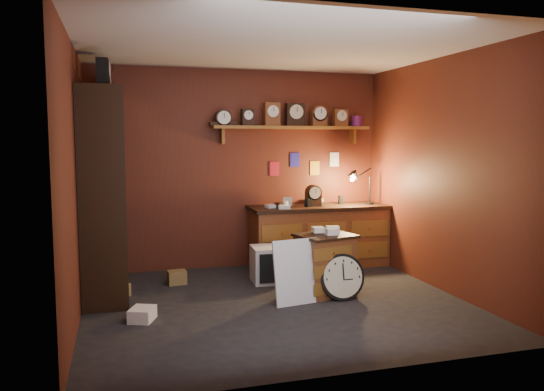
{
  "coord_description": "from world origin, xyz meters",
  "views": [
    {
      "loc": [
        -1.59,
        -5.31,
        1.75
      ],
      "look_at": [
        0.05,
        0.35,
        1.13
      ],
      "focal_mm": 35.0,
      "sensor_mm": 36.0,
      "label": 1
    }
  ],
  "objects": [
    {
      "name": "floor",
      "position": [
        0.0,
        0.0,
        0.0
      ],
      "size": [
        4.0,
        4.0,
        0.0
      ],
      "primitive_type": "plane",
      "color": "black",
      "rests_on": "ground"
    },
    {
      "name": "room_shell",
      "position": [
        0.04,
        0.11,
        1.72
      ],
      "size": [
        4.02,
        3.62,
        2.71
      ],
      "color": "#572214",
      "rests_on": "ground"
    },
    {
      "name": "shelving_unit",
      "position": [
        -1.79,
        0.98,
        1.25
      ],
      "size": [
        0.47,
        1.6,
        2.58
      ],
      "color": "black",
      "rests_on": "ground"
    },
    {
      "name": "workbench",
      "position": [
        1.05,
        1.47,
        0.47
      ],
      "size": [
        1.94,
        0.66,
        1.36
      ],
      "color": "brown",
      "rests_on": "ground"
    },
    {
      "name": "low_cabinet",
      "position": [
        0.63,
        0.2,
        0.38
      ],
      "size": [
        0.71,
        0.65,
        0.78
      ],
      "rotation": [
        0.0,
        0.0,
        0.26
      ],
      "color": "brown",
      "rests_on": "ground"
    },
    {
      "name": "big_round_clock",
      "position": [
        0.73,
        -0.06,
        0.25
      ],
      "size": [
        0.51,
        0.17,
        0.51
      ],
      "color": "black",
      "rests_on": "ground"
    },
    {
      "name": "white_panel",
      "position": [
        0.21,
        -0.05,
        0.0
      ],
      "size": [
        0.55,
        0.23,
        0.7
      ],
      "primitive_type": "cube",
      "rotation": [
        -0.17,
        0.0,
        0.16
      ],
      "color": "silver",
      "rests_on": "ground"
    },
    {
      "name": "mini_fridge",
      "position": [
        0.16,
        0.87,
        0.22
      ],
      "size": [
        0.45,
        0.47,
        0.44
      ],
      "rotation": [
        0.0,
        0.0,
        -0.06
      ],
      "color": "silver",
      "rests_on": "ground"
    },
    {
      "name": "floor_box_a",
      "position": [
        -1.65,
        0.75,
        0.07
      ],
      "size": [
        0.3,
        0.29,
        0.14
      ],
      "primitive_type": "cube",
      "rotation": [
        0.0,
        0.0,
        0.54
      ],
      "color": "olive",
      "rests_on": "ground"
    },
    {
      "name": "floor_box_b",
      "position": [
        -1.42,
        -0.16,
        0.06
      ],
      "size": [
        0.3,
        0.32,
        0.13
      ],
      "primitive_type": "cube",
      "rotation": [
        0.0,
        0.0,
        -0.39
      ],
      "color": "white",
      "rests_on": "ground"
    },
    {
      "name": "floor_box_c",
      "position": [
        -0.95,
        1.09,
        0.08
      ],
      "size": [
        0.23,
        0.2,
        0.16
      ],
      "primitive_type": "cube",
      "rotation": [
        0.0,
        0.0,
        0.08
      ],
      "color": "olive",
      "rests_on": "ground"
    }
  ]
}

